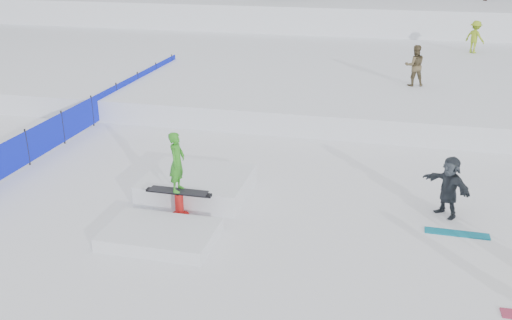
% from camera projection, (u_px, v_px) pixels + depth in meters
% --- Properties ---
extents(ground, '(120.00, 120.00, 0.00)m').
position_uv_depth(ground, '(213.00, 236.00, 12.70)').
color(ground, white).
extents(snow_berm, '(60.00, 14.00, 2.40)m').
position_uv_depth(snow_berm, '(344.00, 15.00, 39.42)').
color(snow_berm, white).
rests_on(snow_berm, ground).
extents(snow_midrise, '(50.00, 18.00, 0.80)m').
position_uv_depth(snow_midrise, '(315.00, 68.00, 27.04)').
color(snow_midrise, white).
rests_on(snow_midrise, ground).
extents(safety_fence, '(0.05, 16.00, 1.10)m').
position_uv_depth(safety_fence, '(92.00, 111.00, 19.90)').
color(safety_fence, '#0D1CCD').
rests_on(safety_fence, ground).
extents(walker_olive, '(0.89, 0.76, 1.58)m').
position_uv_depth(walker_olive, '(415.00, 66.00, 21.97)').
color(walker_olive, brown).
rests_on(walker_olive, snow_midrise).
extents(walker_ygreen, '(1.16, 1.11, 1.58)m').
position_uv_depth(walker_ygreen, '(475.00, 37.00, 28.24)').
color(walker_ygreen, '#8FB11F').
rests_on(walker_ygreen, snow_midrise).
extents(spectator_dark, '(1.27, 1.30, 1.49)m').
position_uv_depth(spectator_dark, '(449.00, 186.00, 13.39)').
color(spectator_dark, '#2D333B').
rests_on(spectator_dark, ground).
extents(loose_board_teal, '(1.40, 0.30, 0.03)m').
position_uv_depth(loose_board_teal, '(457.00, 233.00, 12.77)').
color(loose_board_teal, '#0B6D87').
rests_on(loose_board_teal, ground).
extents(jib_rail_feature, '(2.60, 4.40, 2.11)m').
position_uv_depth(jib_rail_feature, '(188.00, 195.00, 13.98)').
color(jib_rail_feature, white).
rests_on(jib_rail_feature, ground).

